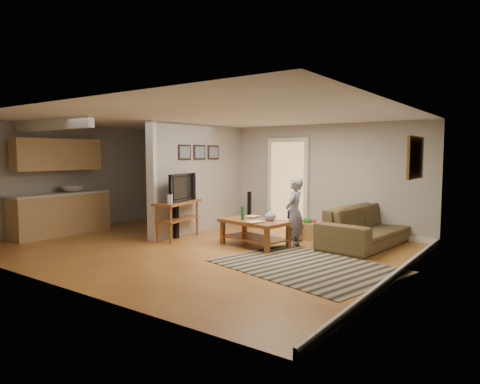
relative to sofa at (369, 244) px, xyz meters
The scene contains 11 objects.
ground 3.41m from the sofa, 139.76° to the right, with size 7.50×7.50×0.00m, color #964E26.
room_shell 4.32m from the sofa, 154.19° to the right, with size 7.54×6.02×2.52m.
area_rug 2.29m from the sofa, 96.46° to the right, with size 2.76×2.02×0.01m, color black.
sofa is the anchor object (origin of this frame).
coffee_table 2.34m from the sofa, 139.58° to the right, with size 1.45×0.99×0.79m.
tv_console 4.04m from the sofa, 152.96° to the right, with size 0.75×1.36×1.10m.
speaker_left 4.06m from the sofa, 153.29° to the right, with size 0.10×0.10×0.96m, color black.
speaker_right 3.27m from the sofa, behind, with size 0.09×0.09×0.87m, color black.
toy_basket 1.29m from the sofa, behind, with size 0.53×0.53×0.47m.
child 1.58m from the sofa, 134.31° to the right, with size 0.50×0.33×1.36m, color gray.
toddler 1.51m from the sofa, 159.26° to the right, with size 0.43×0.33×0.88m, color #1D223C.
Camera 1 is at (5.42, -6.19, 1.80)m, focal length 32.00 mm.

